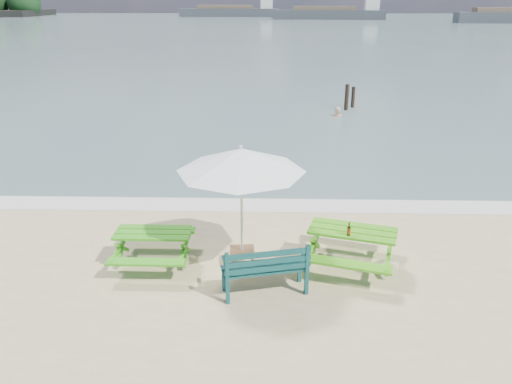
{
  "coord_description": "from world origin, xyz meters",
  "views": [
    {
      "loc": [
        -0.25,
        -7.32,
        5.05
      ],
      "look_at": [
        -0.54,
        3.0,
        1.0
      ],
      "focal_mm": 35.0,
      "sensor_mm": 36.0,
      "label": 1
    }
  ],
  "objects_px": {
    "patio_umbrella": "(241,160)",
    "swimmer": "(337,125)",
    "side_table": "(242,257)",
    "picnic_table_right": "(351,248)",
    "picnic_table_left": "(154,248)",
    "beer_bottle": "(349,231)",
    "park_bench": "(265,278)"
  },
  "relations": [
    {
      "from": "park_bench",
      "to": "side_table",
      "type": "relative_size",
      "value": 3.05
    },
    {
      "from": "picnic_table_right",
      "to": "beer_bottle",
      "type": "bearing_deg",
      "value": -115.63
    },
    {
      "from": "park_bench",
      "to": "swimmer",
      "type": "bearing_deg",
      "value": 77.79
    },
    {
      "from": "beer_bottle",
      "to": "swimmer",
      "type": "distance_m",
      "value": 13.9
    },
    {
      "from": "patio_umbrella",
      "to": "side_table",
      "type": "bearing_deg",
      "value": 0.0
    },
    {
      "from": "patio_umbrella",
      "to": "swimmer",
      "type": "xyz_separation_m",
      "value": [
        3.6,
        13.5,
        -2.6
      ]
    },
    {
      "from": "picnic_table_left",
      "to": "patio_umbrella",
      "type": "height_order",
      "value": "patio_umbrella"
    },
    {
      "from": "park_bench",
      "to": "side_table",
      "type": "distance_m",
      "value": 1.11
    },
    {
      "from": "park_bench",
      "to": "patio_umbrella",
      "type": "relative_size",
      "value": 0.61
    },
    {
      "from": "patio_umbrella",
      "to": "beer_bottle",
      "type": "relative_size",
      "value": 9.8
    },
    {
      "from": "side_table",
      "to": "patio_umbrella",
      "type": "bearing_deg",
      "value": 180.0
    },
    {
      "from": "side_table",
      "to": "patio_umbrella",
      "type": "distance_m",
      "value": 2.05
    },
    {
      "from": "picnic_table_left",
      "to": "patio_umbrella",
      "type": "xyz_separation_m",
      "value": [
        1.78,
        -0.0,
        1.87
      ]
    },
    {
      "from": "side_table",
      "to": "patio_umbrella",
      "type": "xyz_separation_m",
      "value": [
        -0.0,
        0.0,
        2.05
      ]
    },
    {
      "from": "picnic_table_left",
      "to": "side_table",
      "type": "height_order",
      "value": "picnic_table_left"
    },
    {
      "from": "park_bench",
      "to": "swimmer",
      "type": "relative_size",
      "value": 0.99
    },
    {
      "from": "picnic_table_left",
      "to": "side_table",
      "type": "relative_size",
      "value": 3.09
    },
    {
      "from": "side_table",
      "to": "swimmer",
      "type": "bearing_deg",
      "value": 75.05
    },
    {
      "from": "beer_bottle",
      "to": "swimmer",
      "type": "height_order",
      "value": "beer_bottle"
    },
    {
      "from": "picnic_table_right",
      "to": "side_table",
      "type": "distance_m",
      "value": 2.19
    },
    {
      "from": "swimmer",
      "to": "side_table",
      "type": "bearing_deg",
      "value": -104.95
    },
    {
      "from": "picnic_table_left",
      "to": "picnic_table_right",
      "type": "xyz_separation_m",
      "value": [
        3.96,
        -0.0,
        0.05
      ]
    },
    {
      "from": "picnic_table_left",
      "to": "swimmer",
      "type": "height_order",
      "value": "picnic_table_left"
    },
    {
      "from": "picnic_table_right",
      "to": "patio_umbrella",
      "type": "height_order",
      "value": "patio_umbrella"
    },
    {
      "from": "picnic_table_right",
      "to": "beer_bottle",
      "type": "xyz_separation_m",
      "value": [
        -0.12,
        -0.25,
        0.51
      ]
    },
    {
      "from": "picnic_table_left",
      "to": "park_bench",
      "type": "xyz_separation_m",
      "value": [
        2.25,
        -1.0,
        -0.05
      ]
    },
    {
      "from": "picnic_table_left",
      "to": "patio_umbrella",
      "type": "relative_size",
      "value": 0.62
    },
    {
      "from": "patio_umbrella",
      "to": "swimmer",
      "type": "relative_size",
      "value": 1.63
    },
    {
      "from": "side_table",
      "to": "patio_umbrella",
      "type": "height_order",
      "value": "patio_umbrella"
    },
    {
      "from": "picnic_table_right",
      "to": "swimmer",
      "type": "bearing_deg",
      "value": 83.96
    },
    {
      "from": "picnic_table_right",
      "to": "swimmer",
      "type": "relative_size",
      "value": 1.38
    },
    {
      "from": "patio_umbrella",
      "to": "beer_bottle",
      "type": "xyz_separation_m",
      "value": [
        2.06,
        -0.25,
        -1.32
      ]
    }
  ]
}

